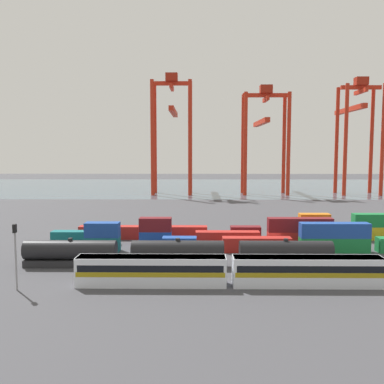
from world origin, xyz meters
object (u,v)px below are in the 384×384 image
at_px(signal_mast, 15,248).
at_px(shipping_container_8, 156,238).
at_px(passenger_train, 229,270).
at_px(gantry_crane_east, 357,124).
at_px(gantry_crane_west, 172,123).
at_px(shipping_container_15, 246,233).
at_px(shipping_container_11, 300,238).
at_px(freight_tank_row, 178,253).
at_px(shipping_container_2, 180,244).
at_px(shipping_container_7, 84,238).
at_px(shipping_container_0, 103,244).
at_px(shipping_container_14, 177,232).
at_px(gantry_crane_central, 264,130).

bearing_deg(signal_mast, shipping_container_8, 60.51).
xyz_separation_m(passenger_train, gantry_crane_east, (61.43, 123.06, 26.62)).
bearing_deg(signal_mast, gantry_crane_west, 84.15).
height_order(shipping_container_8, shipping_container_15, same).
height_order(signal_mast, shipping_container_8, signal_mast).
bearing_deg(shipping_container_11, passenger_train, -121.59).
distance_m(freight_tank_row, shipping_container_15, 24.54).
relative_size(shipping_container_15, gantry_crane_west, 0.12).
distance_m(shipping_container_2, shipping_container_8, 7.30).
xyz_separation_m(shipping_container_2, shipping_container_7, (-18.47, 5.50, 0.00)).
bearing_deg(shipping_container_2, shipping_container_15, 40.40).
xyz_separation_m(shipping_container_7, gantry_crane_east, (87.29, 98.39, 27.47)).
bearing_deg(shipping_container_15, shipping_container_8, -162.76).
relative_size(shipping_container_8, shipping_container_11, 0.50).
distance_m(shipping_container_0, shipping_container_14, 16.84).
relative_size(gantry_crane_west, gantry_crane_east, 1.04).
bearing_deg(passenger_train, shipping_container_11, 58.41).
bearing_deg(shipping_container_7, passenger_train, -43.64).
height_order(shipping_container_14, shipping_container_15, same).
relative_size(passenger_train, shipping_container_2, 6.70).
bearing_deg(shipping_container_11, shipping_container_7, 180.00).
distance_m(shipping_container_11, gantry_crane_central, 102.12).
height_order(shipping_container_2, shipping_container_8, same).
relative_size(shipping_container_11, shipping_container_14, 1.00).
bearing_deg(gantry_crane_west, shipping_container_2, -86.05).
bearing_deg(gantry_crane_west, gantry_crane_central, 0.33).
bearing_deg(gantry_crane_central, shipping_container_0, -113.13).
bearing_deg(shipping_container_0, shipping_container_15, 22.48).
bearing_deg(shipping_container_14, shipping_container_7, -162.61).
xyz_separation_m(shipping_container_8, gantry_crane_east, (73.61, 98.39, 27.47)).
relative_size(freight_tank_row, shipping_container_7, 3.91).
bearing_deg(shipping_container_11, gantry_crane_central, 85.21).
distance_m(shipping_container_0, shipping_container_15, 28.77).
distance_m(shipping_container_2, gantry_crane_east, 127.61).
relative_size(shipping_container_7, gantry_crane_west, 0.25).
distance_m(freight_tank_row, shipping_container_8, 16.21).
bearing_deg(gantry_crane_west, shipping_container_0, -93.57).
distance_m(shipping_container_0, shipping_container_11, 36.64).
height_order(shipping_container_2, shipping_container_15, same).
distance_m(shipping_container_8, gantry_crane_central, 107.84).
bearing_deg(gantry_crane_east, signal_mast, -125.33).
bearing_deg(shipping_container_7, shipping_container_8, 0.00).
distance_m(shipping_container_8, shipping_container_15, 18.56).
relative_size(shipping_container_7, gantry_crane_east, 0.26).
bearing_deg(shipping_container_14, signal_mast, -120.52).
bearing_deg(gantry_crane_west, passenger_train, -83.25).
xyz_separation_m(passenger_train, shipping_container_2, (-7.39, 19.17, -0.84)).
bearing_deg(shipping_container_7, shipping_container_2, -16.58).
height_order(passenger_train, shipping_container_2, passenger_train).
distance_m(shipping_container_14, gantry_crane_central, 101.55).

